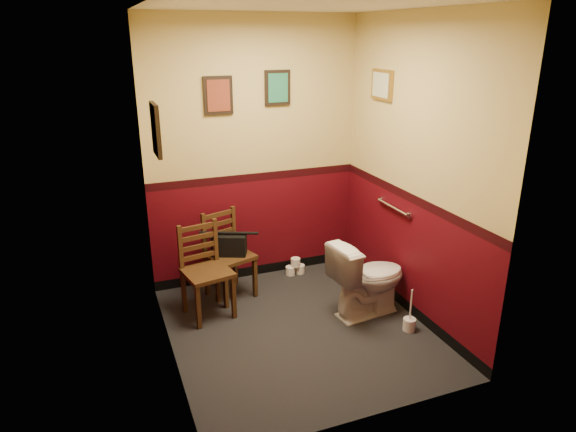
# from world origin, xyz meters

# --- Properties ---
(floor) EXTENTS (2.20, 2.40, 0.00)m
(floor) POSITION_xyz_m (0.00, 0.00, 0.00)
(floor) COLOR black
(floor) RESTS_ON ground
(ceiling) EXTENTS (2.20, 2.40, 0.00)m
(ceiling) POSITION_xyz_m (0.00, 0.00, 2.70)
(ceiling) COLOR silver
(ceiling) RESTS_ON ground
(wall_back) EXTENTS (2.20, 0.00, 2.70)m
(wall_back) POSITION_xyz_m (0.00, 1.20, 1.35)
(wall_back) COLOR #45060E
(wall_back) RESTS_ON ground
(wall_front) EXTENTS (2.20, 0.00, 2.70)m
(wall_front) POSITION_xyz_m (0.00, -1.20, 1.35)
(wall_front) COLOR #45060E
(wall_front) RESTS_ON ground
(wall_left) EXTENTS (0.00, 2.40, 2.70)m
(wall_left) POSITION_xyz_m (-1.10, 0.00, 1.35)
(wall_left) COLOR #45060E
(wall_left) RESTS_ON ground
(wall_right) EXTENTS (0.00, 2.40, 2.70)m
(wall_right) POSITION_xyz_m (1.10, 0.00, 1.35)
(wall_right) COLOR #45060E
(wall_right) RESTS_ON ground
(grab_bar) EXTENTS (0.05, 0.56, 0.06)m
(grab_bar) POSITION_xyz_m (1.07, 0.25, 0.95)
(grab_bar) COLOR silver
(grab_bar) RESTS_ON wall_right
(framed_print_back_a) EXTENTS (0.28, 0.04, 0.36)m
(framed_print_back_a) POSITION_xyz_m (-0.35, 1.18, 1.95)
(framed_print_back_a) COLOR black
(framed_print_back_a) RESTS_ON wall_back
(framed_print_back_b) EXTENTS (0.26, 0.04, 0.34)m
(framed_print_back_b) POSITION_xyz_m (0.25, 1.18, 2.00)
(framed_print_back_b) COLOR black
(framed_print_back_b) RESTS_ON wall_back
(framed_print_left) EXTENTS (0.04, 0.30, 0.38)m
(framed_print_left) POSITION_xyz_m (-1.08, 0.10, 1.85)
(framed_print_left) COLOR black
(framed_print_left) RESTS_ON wall_left
(framed_print_right) EXTENTS (0.04, 0.34, 0.28)m
(framed_print_right) POSITION_xyz_m (1.08, 0.60, 2.05)
(framed_print_right) COLOR olive
(framed_print_right) RESTS_ON wall_right
(toilet) EXTENTS (0.78, 0.50, 0.72)m
(toilet) POSITION_xyz_m (0.72, 0.05, 0.36)
(toilet) COLOR white
(toilet) RESTS_ON floor
(toilet_brush) EXTENTS (0.11, 0.11, 0.40)m
(toilet_brush) POSITION_xyz_m (0.92, -0.36, 0.07)
(toilet_brush) COLOR silver
(toilet_brush) RESTS_ON floor
(chair_left) EXTENTS (0.48, 0.48, 0.87)m
(chair_left) POSITION_xyz_m (-0.69, 0.59, 0.44)
(chair_left) COLOR #4B2F16
(chair_left) RESTS_ON floor
(chair_right) EXTENTS (0.51, 0.51, 0.87)m
(chair_right) POSITION_xyz_m (-0.40, 0.88, 0.44)
(chair_right) COLOR #4B2F16
(chair_right) RESTS_ON floor
(handbag) EXTENTS (0.37, 0.28, 0.24)m
(handbag) POSITION_xyz_m (-0.39, 0.84, 0.56)
(handbag) COLOR black
(handbag) RESTS_ON chair_right
(tp_stack) EXTENTS (0.22, 0.11, 0.19)m
(tp_stack) POSITION_xyz_m (0.40, 1.06, 0.08)
(tp_stack) COLOR silver
(tp_stack) RESTS_ON floor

